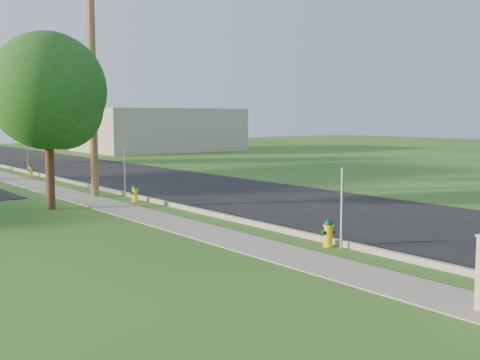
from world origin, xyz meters
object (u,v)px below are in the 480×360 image
utility_pole_mid (92,73)px  hydrant_far (31,170)px  hydrant_near (329,233)px  hydrant_mid (135,193)px  tree_verge (51,95)px

utility_pole_mid → hydrant_far: bearing=86.4°
hydrant_near → hydrant_mid: 10.06m
hydrant_far → utility_pole_mid: bearing=-93.6°
utility_pole_mid → hydrant_mid: bearing=-75.9°
hydrant_mid → hydrant_far: bearing=89.8°
hydrant_near → hydrant_mid: (-0.20, 10.06, -0.02)m
utility_pole_mid → tree_verge: size_ratio=1.59×
hydrant_mid → hydrant_far: (0.04, 12.41, -0.00)m
utility_pole_mid → hydrant_mid: size_ratio=14.39×
tree_verge → hydrant_mid: size_ratio=9.03×
tree_verge → hydrant_far: bearing=75.8°
hydrant_near → hydrant_far: hydrant_near is taller
hydrant_near → hydrant_mid: hydrant_near is taller
utility_pole_mid → hydrant_far: (0.63, 10.04, -4.62)m
utility_pole_mid → hydrant_near: size_ratio=13.64×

